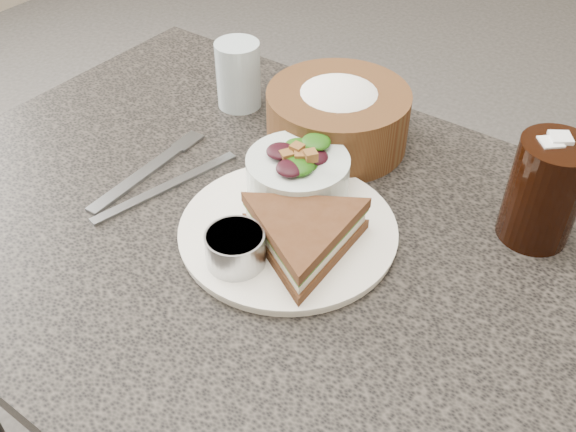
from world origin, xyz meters
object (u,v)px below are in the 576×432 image
(sandwich, at_px, (303,235))
(dressing_ramekin, at_px, (235,248))
(bread_basket, at_px, (338,109))
(water_glass, at_px, (238,75))
(salad_bowl, at_px, (298,170))
(dining_table, at_px, (276,396))
(dinner_plate, at_px, (288,231))
(cola_glass, at_px, (546,187))

(sandwich, height_order, dressing_ramekin, sandwich)
(bread_basket, height_order, water_glass, bread_basket)
(salad_bowl, distance_m, bread_basket, 0.14)
(dining_table, height_order, dinner_plate, dinner_plate)
(dining_table, relative_size, water_glass, 9.61)
(bread_basket, distance_m, cola_glass, 0.30)
(dinner_plate, xyz_separation_m, dressing_ramekin, (-0.01, -0.08, 0.03))
(dressing_ramekin, xyz_separation_m, cola_glass, (0.26, 0.26, 0.04))
(salad_bowl, bearing_deg, dining_table, -86.08)
(bread_basket, bearing_deg, dressing_ramekin, -81.06)
(dining_table, relative_size, dinner_plate, 3.78)
(sandwich, relative_size, dressing_ramekin, 2.59)
(dinner_plate, xyz_separation_m, sandwich, (0.04, -0.02, 0.03))
(dining_table, distance_m, water_glass, 0.52)
(salad_bowl, xyz_separation_m, water_glass, (-0.21, 0.14, 0.00))
(bread_basket, xyz_separation_m, cola_glass, (0.30, -0.02, 0.02))
(cola_glass, bearing_deg, salad_bowl, -156.76)
(dining_table, height_order, cola_glass, cola_glass)
(salad_bowl, height_order, water_glass, water_glass)
(sandwich, height_order, salad_bowl, salad_bowl)
(salad_bowl, bearing_deg, sandwich, -51.21)
(sandwich, relative_size, bread_basket, 0.88)
(sandwich, bearing_deg, cola_glass, 72.71)
(dinner_plate, height_order, dressing_ramekin, dressing_ramekin)
(salad_bowl, bearing_deg, bread_basket, 102.07)
(dressing_ramekin, distance_m, bread_basket, 0.29)
(cola_glass, bearing_deg, dinner_plate, -143.79)
(cola_glass, xyz_separation_m, water_glass, (-0.48, 0.03, -0.02))
(sandwich, bearing_deg, dinner_plate, 178.30)
(dressing_ramekin, bearing_deg, dining_table, 97.17)
(dinner_plate, xyz_separation_m, bread_basket, (-0.06, 0.20, 0.05))
(salad_bowl, relative_size, water_glass, 1.26)
(dining_table, bearing_deg, cola_glass, 33.48)
(dining_table, xyz_separation_m, water_glass, (-0.22, 0.20, 0.43))
(dining_table, bearing_deg, dinner_plate, -1.83)
(dining_table, relative_size, cola_glass, 6.88)
(dinner_plate, bearing_deg, bread_basket, 106.28)
(salad_bowl, relative_size, bread_basket, 0.65)
(dressing_ramekin, height_order, water_glass, water_glass)
(dressing_ramekin, bearing_deg, sandwich, 49.21)
(bread_basket, distance_m, water_glass, 0.18)
(dressing_ramekin, relative_size, water_glass, 0.66)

